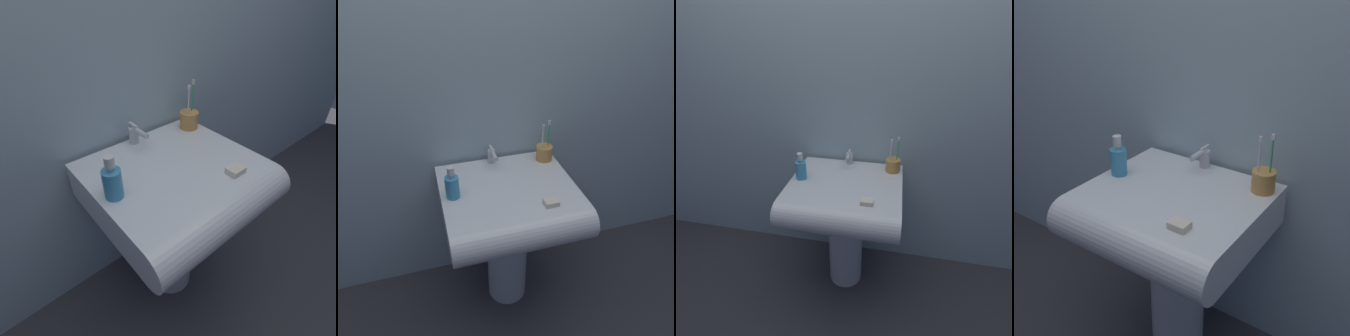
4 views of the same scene
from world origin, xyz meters
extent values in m
plane|color=#38383D|center=(0.00, 0.00, 0.00)|extent=(6.00, 6.00, 0.00)
cube|color=#9EB7C1|center=(0.00, 0.30, 1.20)|extent=(5.00, 0.05, 2.40)
cylinder|color=white|center=(0.00, 0.00, 0.31)|extent=(0.22, 0.22, 0.62)
cube|color=white|center=(0.00, 0.00, 0.70)|extent=(0.63, 0.52, 0.16)
cylinder|color=white|center=(0.00, -0.26, 0.70)|extent=(0.63, 0.16, 0.16)
cylinder|color=silver|center=(-0.02, 0.22, 0.81)|extent=(0.04, 0.04, 0.07)
cylinder|color=silver|center=(-0.02, 0.17, 0.85)|extent=(0.02, 0.10, 0.02)
cube|color=silver|center=(-0.02, 0.22, 0.86)|extent=(0.01, 0.06, 0.01)
cylinder|color=#D19347|center=(0.26, 0.17, 0.81)|extent=(0.09, 0.09, 0.08)
cylinder|color=white|center=(0.24, 0.16, 0.88)|extent=(0.01, 0.01, 0.18)
cube|color=white|center=(0.24, 0.16, 0.97)|extent=(0.01, 0.01, 0.02)
cylinder|color=#3FB266|center=(0.27, 0.18, 0.88)|extent=(0.01, 0.01, 0.19)
cube|color=white|center=(0.27, 0.18, 0.98)|extent=(0.01, 0.01, 0.02)
cylinder|color=#3F99CC|center=(-0.26, -0.02, 0.83)|extent=(0.06, 0.06, 0.10)
cylinder|color=silver|center=(-0.26, -0.02, 0.89)|extent=(0.02, 0.02, 0.01)
cylinder|color=silver|center=(-0.26, -0.02, 0.91)|extent=(0.03, 0.03, 0.04)
cube|color=silver|center=(0.14, -0.19, 0.79)|extent=(0.06, 0.05, 0.02)
camera|label=1|loc=(-0.53, -0.62, 1.37)|focal=28.00mm
camera|label=2|loc=(-0.36, -1.21, 1.69)|focal=35.00mm
camera|label=3|loc=(0.24, -1.26, 1.55)|focal=28.00mm
camera|label=4|loc=(0.76, -1.08, 1.51)|focal=45.00mm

